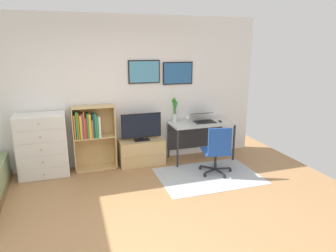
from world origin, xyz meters
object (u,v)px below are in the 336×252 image
bookshelf (91,132)px  desk (199,128)px  office_chair (217,149)px  computer_mouse (220,121)px  bamboo_vase (175,109)px  wine_glass (188,117)px  tv_stand (142,152)px  dresser (43,146)px  laptop (203,118)px  television (141,127)px

bookshelf → desk: bookshelf is taller
office_chair → computer_mouse: office_chair is taller
bamboo_vase → wine_glass: size_ratio=2.60×
desk → bookshelf: bearing=178.2°
tv_stand → computer_mouse: (1.52, -0.17, 0.52)m
desk → computer_mouse: 0.42m
bamboo_vase → wine_glass: (0.18, -0.23, -0.11)m
dresser → tv_stand: size_ratio=1.30×
bookshelf → desk: 2.06m
laptop → bamboo_vase: bearing=168.0°
television → office_chair: (1.12, -0.86, -0.26)m
tv_stand → desk: (1.16, -0.02, 0.37)m
bamboo_vase → bookshelf: bearing=-177.8°
tv_stand → laptop: 1.35m
television → bamboo_vase: bearing=10.5°
dresser → bamboo_vase: (2.39, 0.12, 0.45)m
tv_stand → bamboo_vase: (0.69, 0.11, 0.75)m
dresser → laptop: size_ratio=2.49×
tv_stand → television: 0.49m
office_chair → bookshelf: bearing=165.5°
tv_stand → bamboo_vase: bearing=8.7°
tv_stand → computer_mouse: size_ratio=8.00×
computer_mouse → wine_glass: (-0.65, 0.05, 0.12)m
computer_mouse → bookshelf: bearing=174.9°
wine_glass → dresser: bearing=177.6°
bookshelf → dresser: bearing=-175.7°
tv_stand → laptop: laptop is taller
laptop → bamboo_vase: (-0.54, 0.13, 0.18)m
computer_mouse → desk: bearing=157.0°
office_chair → wine_glass: size_ratio=4.78×
desk → computer_mouse: (0.36, -0.15, 0.15)m
bookshelf → tv_stand: bookshelf is taller
desk → office_chair: 0.87m
dresser → desk: 2.86m
desk → television: bearing=-179.8°
computer_mouse → wine_glass: bearing=175.5°
desk → computer_mouse: size_ratio=11.64×
dresser → wine_glass: size_ratio=6.01×
tv_stand → computer_mouse: 1.62m
office_chair → tv_stand: bearing=151.9°
bookshelf → tv_stand: size_ratio=1.38×
computer_mouse → bamboo_vase: (-0.83, 0.28, 0.23)m
dresser → laptop: (2.93, -0.01, 0.27)m
dresser → computer_mouse: bearing=-2.8°
desk → wine_glass: (-0.29, -0.10, 0.27)m
wine_glass → television: bearing=173.5°
dresser → desk: size_ratio=0.89×
desk → laptop: bearing=-5.0°
television → bamboo_vase: (0.69, 0.13, 0.27)m
laptop → computer_mouse: (0.29, -0.15, -0.05)m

